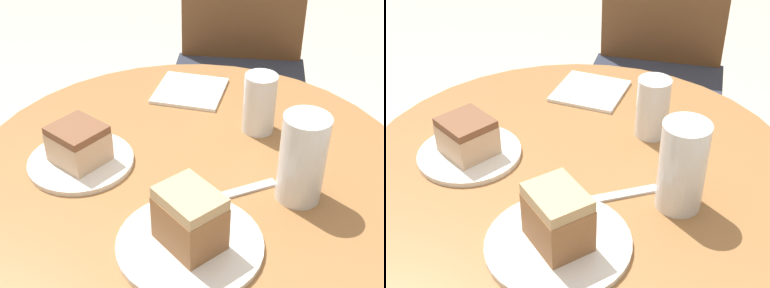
{
  "view_description": "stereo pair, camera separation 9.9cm",
  "coord_description": "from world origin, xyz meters",
  "views": [
    {
      "loc": [
        0.05,
        -0.81,
        1.32
      ],
      "look_at": [
        0.0,
        0.0,
        0.76
      ],
      "focal_mm": 50.0,
      "sensor_mm": 36.0,
      "label": 1
    },
    {
      "loc": [
        0.15,
        -0.8,
        1.32
      ],
      "look_at": [
        0.0,
        0.0,
        0.76
      ],
      "focal_mm": 50.0,
      "sensor_mm": 36.0,
      "label": 2
    }
  ],
  "objects": [
    {
      "name": "cake_slice_far",
      "position": [
        -0.21,
        -0.02,
        0.77
      ],
      "size": [
        0.12,
        0.12,
        0.07
      ],
      "rotation": [
        0.0,
        0.0,
        0.94
      ],
      "color": "beige",
      "rests_on": "plate_far"
    },
    {
      "name": "table",
      "position": [
        0.0,
        0.0,
        0.55
      ],
      "size": [
        0.84,
        0.84,
        0.72
      ],
      "color": "#9E6B3D",
      "rests_on": "ground_plane"
    },
    {
      "name": "cake_slice_near",
      "position": [
        0.01,
        -0.22,
        0.78
      ],
      "size": [
        0.12,
        0.12,
        0.1
      ],
      "rotation": [
        0.0,
        0.0,
        3.88
      ],
      "color": "#9E6B42",
      "rests_on": "plate_near"
    },
    {
      "name": "glass_lemonade",
      "position": [
        0.19,
        -0.09,
        0.79
      ],
      "size": [
        0.08,
        0.08,
        0.16
      ],
      "color": "beige",
      "rests_on": "table"
    },
    {
      "name": "napkin_stack",
      "position": [
        -0.02,
        0.27,
        0.72
      ],
      "size": [
        0.18,
        0.18,
        0.01
      ],
      "rotation": [
        0.0,
        0.0,
        -0.19
      ],
      "color": "white",
      "rests_on": "table"
    },
    {
      "name": "fork",
      "position": [
        0.07,
        -0.1,
        0.72
      ],
      "size": [
        0.17,
        0.1,
        0.0
      ],
      "rotation": [
        0.0,
        0.0,
        0.47
      ],
      "color": "silver",
      "rests_on": "table"
    },
    {
      "name": "plate_far",
      "position": [
        -0.21,
        -0.02,
        0.73
      ],
      "size": [
        0.2,
        0.2,
        0.01
      ],
      "color": "white",
      "rests_on": "table"
    },
    {
      "name": "chair",
      "position": [
        0.1,
        0.84,
        0.51
      ],
      "size": [
        0.48,
        0.5,
        0.96
      ],
      "rotation": [
        0.0,
        0.0,
        -0.06
      ],
      "color": "brown",
      "rests_on": "ground_plane"
    },
    {
      "name": "plate_near",
      "position": [
        0.01,
        -0.22,
        0.73
      ],
      "size": [
        0.23,
        0.23,
        0.01
      ],
      "color": "white",
      "rests_on": "table"
    },
    {
      "name": "glass_water",
      "position": [
        0.13,
        0.12,
        0.78
      ],
      "size": [
        0.07,
        0.07,
        0.12
      ],
      "color": "silver",
      "rests_on": "table"
    }
  ]
}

